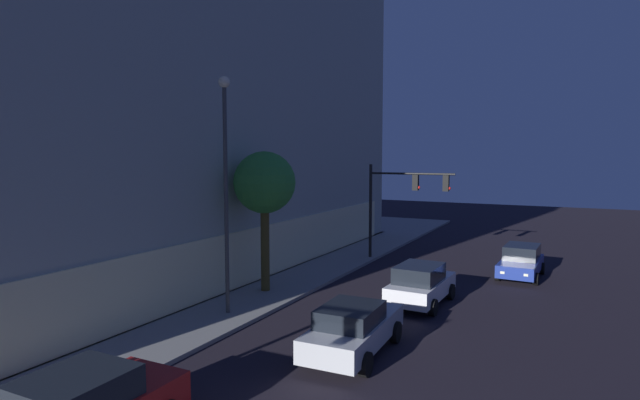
{
  "coord_description": "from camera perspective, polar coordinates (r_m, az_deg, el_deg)",
  "views": [
    {
      "loc": [
        -7.5,
        -4.19,
        6.24
      ],
      "look_at": [
        9.0,
        4.23,
        4.6
      ],
      "focal_mm": 28.65,
      "sensor_mm": 36.0,
      "label": 1
    }
  ],
  "objects": [
    {
      "name": "sidewalk_tree",
      "position": [
        22.76,
        -6.22,
        1.77
      ],
      "size": [
        2.76,
        2.76,
        6.26
      ],
      "color": "#4E431E",
      "rests_on": "sidewalk_corner"
    },
    {
      "name": "car_blue",
      "position": [
        28.25,
        21.54,
        -6.37
      ],
      "size": [
        4.32,
        2.13,
        1.62
      ],
      "color": "navy",
      "rests_on": "ground"
    },
    {
      "name": "car_silver",
      "position": [
        16.49,
        3.75,
        -14.09
      ],
      "size": [
        4.77,
        2.19,
        1.63
      ],
      "color": "#B7BABF",
      "rests_on": "ground"
    },
    {
      "name": "street_lamp_sidewalk",
      "position": [
        19.66,
        -10.5,
        3.45
      ],
      "size": [
        0.44,
        0.44,
        9.02
      ],
      "color": "#444444",
      "rests_on": "sidewalk_corner"
    },
    {
      "name": "traffic_light_far_corner",
      "position": [
        29.84,
        9.23,
        0.76
      ],
      "size": [
        0.4,
        5.0,
        5.54
      ],
      "color": "black",
      "rests_on": "sidewalk_corner"
    },
    {
      "name": "modern_building",
      "position": [
        34.24,
        -27.08,
        12.31
      ],
      "size": [
        36.25,
        27.32,
        21.91
      ],
      "color": "#4C4C51",
      "rests_on": "ground"
    },
    {
      "name": "car_white",
      "position": [
        21.96,
        11.18,
        -9.19
      ],
      "size": [
        4.31,
        2.16,
        1.72
      ],
      "color": "silver",
      "rests_on": "ground"
    }
  ]
}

